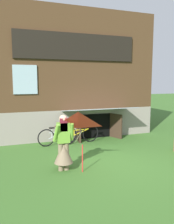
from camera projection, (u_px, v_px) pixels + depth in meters
The scene contains 6 objects.
ground_plane at pixel (107, 162), 7.06m from camera, with size 60.00×60.00×0.00m, color #3D6B28.
log_house at pixel (63, 76), 11.66m from camera, with size 7.29×5.79×5.44m.
person at pixel (64, 147), 6.37m from camera, with size 0.61×0.52×1.56m.
kite at pixel (78, 129), 5.84m from camera, with size 1.14×1.16×1.57m.
bicycle_yellow at pixel (80, 134), 9.19m from camera, with size 1.68×0.23×0.77m.
bicycle_silver at pixel (57, 136), 8.93m from camera, with size 1.57×0.23×0.72m.
Camera 1 is at (-2.90, -6.17, 2.48)m, focal length 37.11 mm.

